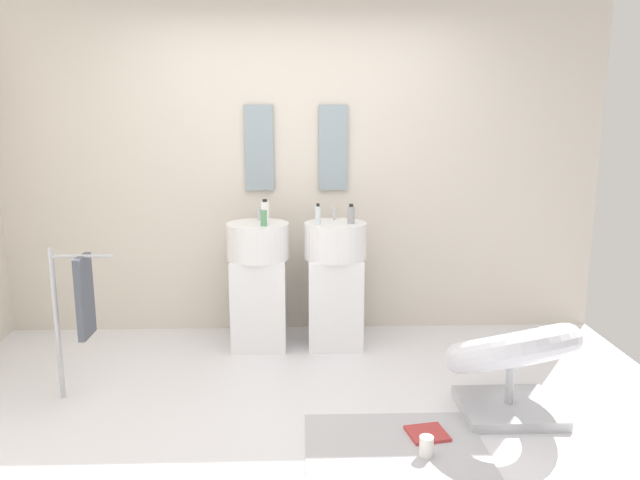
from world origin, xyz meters
TOP-DOWN VIEW (x-y plane):
  - ground_plane at (0.00, 0.00)m, footprint 4.80×3.60m
  - rear_partition at (0.00, 1.65)m, footprint 4.80×0.10m
  - pedestal_sink_left at (-0.29, 1.22)m, footprint 0.46×0.46m
  - pedestal_sink_right at (0.29, 1.22)m, footprint 0.46×0.46m
  - vanity_mirror_left at (-0.29, 1.58)m, footprint 0.22×0.03m
  - vanity_mirror_right at (0.29, 1.58)m, footprint 0.22×0.03m
  - lounge_chair at (1.24, 0.08)m, footprint 1.03×1.03m
  - towel_rack at (-1.30, 0.37)m, footprint 0.37×0.22m
  - area_rug at (0.52, -0.31)m, footprint 0.95×0.77m
  - magazine_red at (0.71, -0.18)m, footprint 0.24×0.23m
  - coffee_mug at (0.66, -0.39)m, footprint 0.07×0.07m
  - soap_bottle_green at (-0.23, 1.12)m, footprint 0.06×0.06m
  - soap_bottle_grey at (0.40, 1.18)m, footprint 0.05×0.05m
  - soap_bottle_white at (-0.22, 1.12)m, footprint 0.06×0.06m
  - soap_bottle_clear at (0.15, 1.14)m, footprint 0.04×0.04m

SIDE VIEW (x-z plane):
  - ground_plane at x=0.00m, z-range -0.04..0.00m
  - area_rug at x=0.52m, z-range 0.00..0.01m
  - magazine_red at x=0.71m, z-range 0.01..0.03m
  - coffee_mug at x=0.66m, z-range 0.01..0.12m
  - lounge_chair at x=1.24m, z-range 0.03..0.67m
  - pedestal_sink_left at x=-0.29m, z-range -0.02..1.02m
  - pedestal_sink_right at x=0.29m, z-range -0.02..1.02m
  - towel_rack at x=-1.30m, z-range 0.15..1.10m
  - soap_bottle_green at x=-0.23m, z-range 0.93..1.07m
  - soap_bottle_grey at x=0.40m, z-range 0.93..1.08m
  - soap_bottle_clear at x=0.15m, z-range 0.93..1.09m
  - soap_bottle_white at x=-0.22m, z-range 0.93..1.13m
  - rear_partition at x=0.00m, z-range 0.00..2.60m
  - vanity_mirror_left at x=-0.29m, z-range 1.14..1.79m
  - vanity_mirror_right at x=0.29m, z-range 1.14..1.79m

